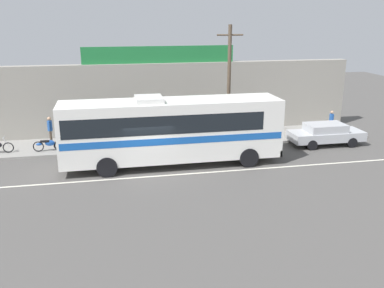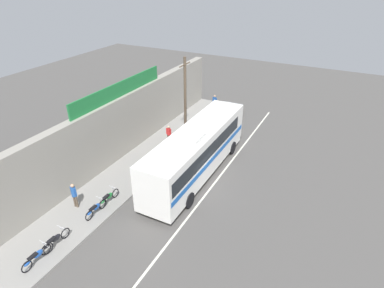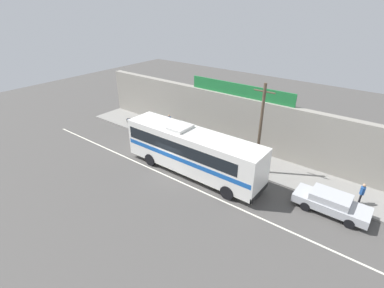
% 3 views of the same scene
% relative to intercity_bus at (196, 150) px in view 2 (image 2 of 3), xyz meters
% --- Properties ---
extents(ground_plane, '(70.00, 70.00, 0.00)m').
position_rel_intercity_bus_xyz_m(ground_plane, '(-1.29, -0.82, -2.07)').
color(ground_plane, '#4F4C49').
extents(sidewalk_slab, '(30.00, 3.60, 0.14)m').
position_rel_intercity_bus_xyz_m(sidewalk_slab, '(-1.29, 4.38, -2.00)').
color(sidewalk_slab, gray).
rests_on(sidewalk_slab, ground_plane).
extents(storefront_facade, '(30.00, 0.70, 4.80)m').
position_rel_intercity_bus_xyz_m(storefront_facade, '(-1.29, 6.53, 0.33)').
color(storefront_facade, gray).
rests_on(storefront_facade, ground_plane).
extents(storefront_billboard, '(10.01, 0.12, 1.10)m').
position_rel_intercity_bus_xyz_m(storefront_billboard, '(0.33, 6.53, 3.28)').
color(storefront_billboard, '#1E7538').
rests_on(storefront_billboard, storefront_facade).
extents(road_center_stripe, '(30.00, 0.14, 0.01)m').
position_rel_intercity_bus_xyz_m(road_center_stripe, '(-1.29, -1.62, -2.06)').
color(road_center_stripe, silver).
rests_on(road_center_stripe, ground_plane).
extents(intercity_bus, '(11.69, 2.67, 3.78)m').
position_rel_intercity_bus_xyz_m(intercity_bus, '(0.00, 0.00, 0.00)').
color(intercity_bus, white).
rests_on(intercity_bus, ground_plane).
extents(parked_car, '(4.60, 1.85, 1.37)m').
position_rel_intercity_bus_xyz_m(parked_car, '(10.08, 1.70, -1.33)').
color(parked_car, '#B7BABF').
rests_on(parked_car, ground_plane).
extents(utility_pole, '(1.60, 0.22, 7.17)m').
position_rel_intercity_bus_xyz_m(utility_pole, '(4.10, 3.07, 1.79)').
color(utility_pole, brown).
rests_on(utility_pole, sidewalk_slab).
extents(motorcycle_orange, '(1.87, 0.56, 0.94)m').
position_rel_intercity_bus_xyz_m(motorcycle_orange, '(-5.55, 3.40, -1.50)').
color(motorcycle_orange, black).
rests_on(motorcycle_orange, sidewalk_slab).
extents(motorcycle_black, '(1.94, 0.56, 0.94)m').
position_rel_intercity_bus_xyz_m(motorcycle_black, '(-9.70, 3.54, -1.50)').
color(motorcycle_black, black).
rests_on(motorcycle_black, sidewalk_slab).
extents(motorcycle_red, '(1.83, 0.56, 0.94)m').
position_rel_intercity_bus_xyz_m(motorcycle_red, '(-6.74, 3.39, -1.50)').
color(motorcycle_red, black).
rests_on(motorcycle_red, sidewalk_slab).
extents(motorcycle_purple, '(1.93, 0.56, 0.94)m').
position_rel_intercity_bus_xyz_m(motorcycle_purple, '(-10.89, 3.49, -1.50)').
color(motorcycle_purple, black).
rests_on(motorcycle_purple, sidewalk_slab).
extents(pedestrian_near_shop, '(0.30, 0.48, 1.71)m').
position_rel_intercity_bus_xyz_m(pedestrian_near_shop, '(-6.77, 4.97, -0.93)').
color(pedestrian_near_shop, brown).
rests_on(pedestrian_near_shop, sidewalk_slab).
extents(pedestrian_far_right, '(0.30, 0.48, 1.58)m').
position_rel_intercity_bus_xyz_m(pedestrian_far_right, '(11.49, 3.63, -1.01)').
color(pedestrian_far_right, black).
rests_on(pedestrian_far_right, sidewalk_slab).
extents(pedestrian_far_left, '(0.30, 0.48, 1.61)m').
position_rel_intercity_bus_xyz_m(pedestrian_far_left, '(3.03, 4.10, -0.99)').
color(pedestrian_far_left, brown).
rests_on(pedestrian_far_left, sidewalk_slab).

